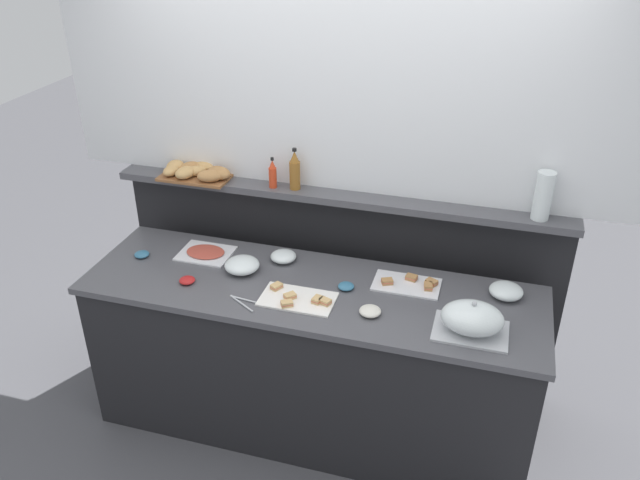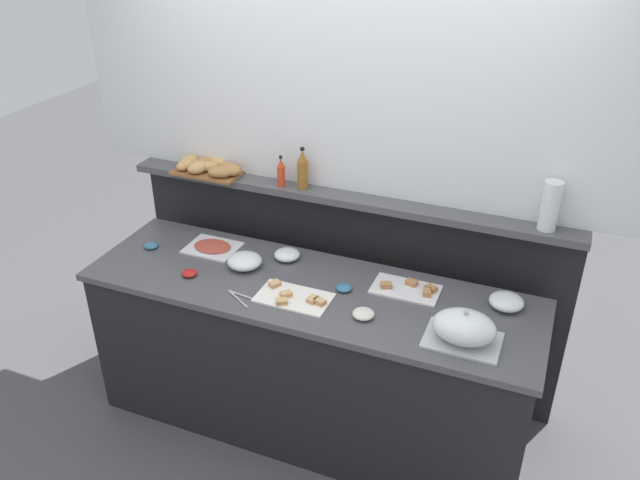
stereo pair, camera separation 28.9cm
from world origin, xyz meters
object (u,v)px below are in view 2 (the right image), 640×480
object	(u,v)px
condiment_bowl_dark	(151,245)
glass_bowl_large	(245,262)
serving_tongs	(240,297)
water_carafe	(550,206)
condiment_bowl_cream	(189,273)
glass_bowl_small	(287,255)
bread_basket	(208,167)
vinegar_bottle_amber	(303,170)
glass_bowl_medium	(506,302)
hot_sauce_bottle	(281,173)
cold_cuts_platter	(212,247)
serving_cloche	(464,328)
sandwich_platter_rear	(408,289)
condiment_bowl_red	(344,288)
condiment_bowl_teal	(363,314)
sandwich_platter_side	(294,297)

from	to	relation	value
condiment_bowl_dark	glass_bowl_large	bearing A→B (deg)	1.43
serving_tongs	water_carafe	bearing A→B (deg)	26.61
glass_bowl_large	condiment_bowl_cream	world-z (taller)	glass_bowl_large
glass_bowl_small	serving_tongs	distance (m)	0.44
water_carafe	glass_bowl_small	bearing A→B (deg)	-169.40
condiment_bowl_cream	bread_basket	world-z (taller)	bread_basket
glass_bowl_large	vinegar_bottle_amber	world-z (taller)	vinegar_bottle_amber
glass_bowl_small	condiment_bowl_dark	world-z (taller)	glass_bowl_small
glass_bowl_medium	serving_tongs	size ratio (longest dim) A/B	0.90
serving_tongs	hot_sauce_bottle	xyz separation A→B (m)	(-0.07, 0.66, 0.40)
cold_cuts_platter	serving_cloche	xyz separation A→B (m)	(1.47, -0.31, 0.06)
glass_bowl_large	sandwich_platter_rear	bearing A→B (deg)	7.11
cold_cuts_platter	serving_cloche	distance (m)	1.50
condiment_bowl_red	sandwich_platter_rear	bearing A→B (deg)	21.60
serving_cloche	glass_bowl_small	xyz separation A→B (m)	(-1.03, 0.36, -0.05)
sandwich_platter_rear	condiment_bowl_cream	world-z (taller)	sandwich_platter_rear
hot_sauce_bottle	condiment_bowl_teal	bearing A→B (deg)	-40.00
cold_cuts_platter	condiment_bowl_dark	xyz separation A→B (m)	(-0.33, -0.12, 0.00)
condiment_bowl_dark	condiment_bowl_teal	xyz separation A→B (m)	(1.33, -0.18, 0.00)
sandwich_platter_side	condiment_bowl_red	size ratio (longest dim) A/B	4.48
cold_cuts_platter	hot_sauce_bottle	xyz separation A→B (m)	(0.31, 0.28, 0.39)
serving_cloche	condiment_bowl_red	distance (m)	0.67
glass_bowl_small	serving_tongs	xyz separation A→B (m)	(-0.06, -0.43, -0.02)
sandwich_platter_rear	condiment_bowl_dark	xyz separation A→B (m)	(-1.46, -0.12, 0.00)
condiment_bowl_red	vinegar_bottle_amber	xyz separation A→B (m)	(-0.40, 0.41, 0.42)
cold_cuts_platter	serving_tongs	bearing A→B (deg)	-44.78
glass_bowl_small	condiment_bowl_red	size ratio (longest dim) A/B	1.71
condiment_bowl_cream	vinegar_bottle_amber	size ratio (longest dim) A/B	0.35
cold_cuts_platter	condiment_bowl_teal	xyz separation A→B (m)	(1.00, -0.30, 0.01)
vinegar_bottle_amber	serving_cloche	bearing A→B (deg)	-30.12
glass_bowl_medium	hot_sauce_bottle	xyz separation A→B (m)	(-1.30, 0.24, 0.37)
condiment_bowl_cream	sandwich_platter_rear	bearing A→B (deg)	14.96
serving_tongs	hot_sauce_bottle	size ratio (longest dim) A/B	1.06
water_carafe	glass_bowl_medium	bearing A→B (deg)	-113.50
condiment_bowl_dark	serving_cloche	bearing A→B (deg)	-5.92
cold_cuts_platter	water_carafe	xyz separation A→B (m)	(1.72, 0.30, 0.44)
sandwich_platter_rear	glass_bowl_medium	distance (m)	0.48
sandwich_platter_side	condiment_bowl_teal	distance (m)	0.37
serving_cloche	water_carafe	world-z (taller)	water_carafe
serving_cloche	glass_bowl_medium	bearing A→B (deg)	67.66
sandwich_platter_side	condiment_bowl_dark	distance (m)	0.97
glass_bowl_small	condiment_bowl_teal	bearing A→B (deg)	-32.34
bread_basket	serving_cloche	bearing A→B (deg)	-19.83
glass_bowl_large	condiment_bowl_dark	size ratio (longest dim) A/B	2.28
sandwich_platter_side	serving_cloche	world-z (taller)	serving_cloche
glass_bowl_large	condiment_bowl_dark	distance (m)	0.59
glass_bowl_small	hot_sauce_bottle	world-z (taller)	hot_sauce_bottle
glass_bowl_small	condiment_bowl_red	world-z (taller)	glass_bowl_small
sandwich_platter_side	condiment_bowl_red	world-z (taller)	sandwich_platter_side
hot_sauce_bottle	bread_basket	xyz separation A→B (m)	(-0.47, 0.00, -0.04)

